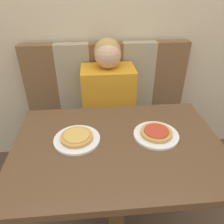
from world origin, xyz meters
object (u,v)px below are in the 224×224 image
plate_left (77,139)px  person (108,88)px  plate_right (156,135)px  pizza_left (77,137)px  pizza_right (156,132)px

plate_left → person: bearing=71.9°
plate_right → pizza_left: size_ratio=1.44×
plate_left → plate_right: 0.38m
person → pizza_left: size_ratio=4.16×
person → plate_left: 0.61m
person → pizza_left: 0.61m
plate_right → pizza_right: 0.02m
plate_right → plate_left: bearing=180.0°
plate_right → person: bearing=108.1°
plate_right → pizza_left: (-0.38, 0.00, 0.02)m
pizza_left → pizza_right: size_ratio=1.00×
person → pizza_right: bearing=-71.9°
person → plate_left: (-0.19, -0.58, 0.02)m
person → plate_right: 0.61m
plate_left → pizza_right: pizza_right is taller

